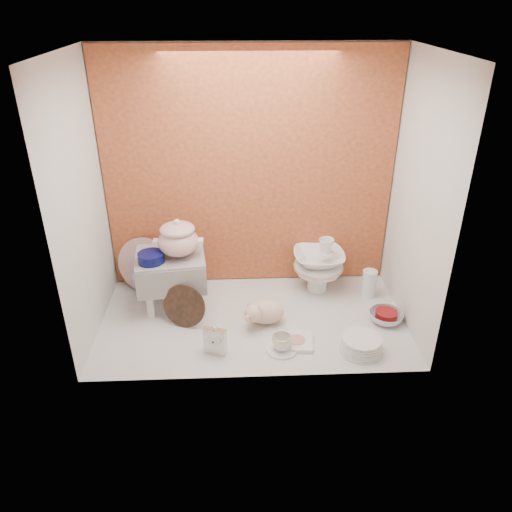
{
  "coord_description": "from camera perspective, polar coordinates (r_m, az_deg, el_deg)",
  "views": [
    {
      "loc": [
        -0.09,
        -2.45,
        1.74
      ],
      "look_at": [
        0.02,
        0.02,
        0.42
      ],
      "focal_mm": 34.93,
      "sensor_mm": 36.0,
      "label": 1
    }
  ],
  "objects": [
    {
      "name": "blue_white_vase",
      "position": [
        3.28,
        -11.87,
        -1.81
      ],
      "size": [
        0.35,
        0.35,
        0.28
      ],
      "primitive_type": "imported",
      "rotation": [
        0.0,
        0.0,
        0.36
      ],
      "color": "white",
      "rests_on": "ground"
    },
    {
      "name": "step_stool",
      "position": [
        3.1,
        -9.58,
        -2.73
      ],
      "size": [
        0.44,
        0.39,
        0.35
      ],
      "primitive_type": null,
      "rotation": [
        0.0,
        0.0,
        0.12
      ],
      "color": "silver",
      "rests_on": "ground"
    },
    {
      "name": "niche_shell",
      "position": [
        2.75,
        -0.58,
        10.99
      ],
      "size": [
        1.86,
        1.03,
        1.53
      ],
      "color": "#CA6132",
      "rests_on": "ground"
    },
    {
      "name": "soup_tureen",
      "position": [
        2.94,
        -8.93,
        2.08
      ],
      "size": [
        0.36,
        0.36,
        0.24
      ],
      "primitive_type": null,
      "rotation": [
        0.0,
        0.0,
        0.37
      ],
      "color": "white",
      "rests_on": "step_stool"
    },
    {
      "name": "floral_platter",
      "position": [
        3.3,
        -12.72,
        -0.97
      ],
      "size": [
        0.37,
        0.2,
        0.35
      ],
      "primitive_type": null,
      "rotation": [
        0.0,
        0.0,
        -0.3
      ],
      "color": "silver",
      "rests_on": "ground"
    },
    {
      "name": "dinner_plate_stack",
      "position": [
        2.8,
        11.96,
        -9.9
      ],
      "size": [
        0.28,
        0.28,
        0.09
      ],
      "primitive_type": "cylinder",
      "rotation": [
        0.0,
        0.0,
        -0.26
      ],
      "color": "white",
      "rests_on": "ground"
    },
    {
      "name": "clear_glass_vase",
      "position": [
        3.26,
        12.81,
        -3.1
      ],
      "size": [
        0.12,
        0.12,
        0.18
      ],
      "primitive_type": "cylinder",
      "rotation": [
        0.0,
        0.0,
        0.34
      ],
      "color": "silver",
      "rests_on": "ground"
    },
    {
      "name": "cobalt_bowl",
      "position": [
        2.94,
        -11.92,
        -0.18
      ],
      "size": [
        0.18,
        0.18,
        0.06
      ],
      "primitive_type": "cylinder",
      "rotation": [
        0.0,
        0.0,
        0.17
      ],
      "color": "#090D44",
      "rests_on": "step_stool"
    },
    {
      "name": "porcelain_tower",
      "position": [
        3.23,
        7.17,
        -0.96
      ],
      "size": [
        0.4,
        0.4,
        0.37
      ],
      "primitive_type": null,
      "rotation": [
        0.0,
        0.0,
        0.26
      ],
      "color": "white",
      "rests_on": "ground"
    },
    {
      "name": "lattice_dish",
      "position": [
        2.82,
        4.67,
        -9.76
      ],
      "size": [
        0.19,
        0.19,
        0.02
      ],
      "primitive_type": "cube",
      "rotation": [
        0.0,
        0.0,
        -0.1
      ],
      "color": "white",
      "rests_on": "ground"
    },
    {
      "name": "crystal_bowl",
      "position": [
        3.07,
        14.66,
        -6.76
      ],
      "size": [
        0.22,
        0.22,
        0.06
      ],
      "primitive_type": "imported",
      "rotation": [
        0.0,
        0.0,
        0.08
      ],
      "color": "silver",
      "rests_on": "ground"
    },
    {
      "name": "plush_pig",
      "position": [
        2.93,
        1.15,
        -6.35
      ],
      "size": [
        0.32,
        0.26,
        0.16
      ],
      "primitive_type": "ellipsoid",
      "rotation": [
        0.0,
        0.0,
        0.33
      ],
      "color": "beige",
      "rests_on": "ground"
    },
    {
      "name": "teacup_saucer",
      "position": [
        2.77,
        2.95,
        -10.63
      ],
      "size": [
        0.22,
        0.22,
        0.01
      ],
      "primitive_type": "cylinder",
      "rotation": [
        0.0,
        0.0,
        -0.36
      ],
      "color": "white",
      "rests_on": "ground"
    },
    {
      "name": "ground",
      "position": [
        3.01,
        -0.37,
        -7.28
      ],
      "size": [
        1.8,
        1.8,
        0.0
      ],
      "primitive_type": "plane",
      "color": "silver",
      "rests_on": "ground"
    },
    {
      "name": "mantel_clock",
      "position": [
        2.71,
        -4.7,
        -9.57
      ],
      "size": [
        0.13,
        0.08,
        0.18
      ],
      "primitive_type": "cube",
      "rotation": [
        0.0,
        0.0,
        -0.32
      ],
      "color": "silver",
      "rests_on": "ground"
    },
    {
      "name": "lacquer_tray",
      "position": [
        2.92,
        -8.23,
        -5.69
      ],
      "size": [
        0.27,
        0.15,
        0.26
      ],
      "primitive_type": null,
      "rotation": [
        0.0,
        0.0,
        -0.34
      ],
      "color": "black",
      "rests_on": "ground"
    },
    {
      "name": "gold_rim_teacup",
      "position": [
        2.74,
        2.98,
        -9.83
      ],
      "size": [
        0.11,
        0.11,
        0.09
      ],
      "primitive_type": "imported",
      "rotation": [
        0.0,
        0.0,
        -0.03
      ],
      "color": "white",
      "rests_on": "teacup_saucer"
    }
  ]
}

